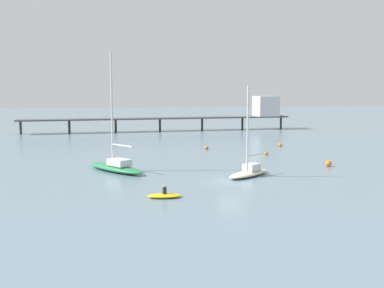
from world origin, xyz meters
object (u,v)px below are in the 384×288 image
Objects in this scene: pier at (226,111)px; mooring_buoy_inner at (329,163)px; mooring_buoy_mid at (280,145)px; sailboat_green at (116,165)px; mooring_buoy_outer at (266,153)px; mooring_buoy_far at (207,148)px; dinghy_yellow at (165,195)px; sailboat_cream at (249,171)px.

pier reaches higher than mooring_buoy_inner.
mooring_buoy_inner reaches higher than mooring_buoy_mid.
sailboat_green is 23.32m from mooring_buoy_outer.
mooring_buoy_outer is at bearing -122.49° from mooring_buoy_mid.
pier is 104.46× the size of mooring_buoy_far.
mooring_buoy_mid is 19.86m from mooring_buoy_inner.
sailboat_green is (-26.76, -51.08, -3.68)m from pier.
dinghy_yellow is 25.01m from mooring_buoy_inner.
pier is at bearing 70.48° from dinghy_yellow.
mooring_buoy_outer is at bearing 63.56° from sailboat_cream.
pier is 33.02m from mooring_buoy_mid.
dinghy_yellow is 32.63m from mooring_buoy_far.
mooring_buoy_mid is 12.84m from mooring_buoy_far.
sailboat_green reaches higher than mooring_buoy_outer.
mooring_buoy_mid is at bearing 5.86° from mooring_buoy_far.
pier is 42.43m from mooring_buoy_outer.
sailboat_green is 32.83m from mooring_buoy_mid.
sailboat_green is 23.22× the size of mooring_buoy_far.
sailboat_green is 1.40× the size of sailboat_cream.
pier is at bearing 62.35° from sailboat_green.
mooring_buoy_inner is (11.45, 4.19, -0.23)m from sailboat_cream.
dinghy_yellow is 29.01m from mooring_buoy_outer.
pier is 58.27m from sailboat_cream.
sailboat_cream reaches higher than mooring_buoy_outer.
dinghy_yellow is at bearing -74.80° from sailboat_green.
sailboat_cream is (14.05, -5.65, -0.13)m from sailboat_green.
pier reaches higher than mooring_buoy_far.
mooring_buoy_inner is 21.52m from mooring_buoy_far.
pier is 102.42× the size of mooring_buoy_mid.
sailboat_cream is 16.24× the size of mooring_buoy_mid.
mooring_buoy_far is at bearing -174.14° from mooring_buoy_mid.
sailboat_cream is at bearing -159.92° from mooring_buoy_inner.
mooring_buoy_mid is (0.49, -32.76, -4.12)m from pier.
dinghy_yellow is at bearing -150.43° from mooring_buoy_inner.
dinghy_yellow is at bearing -109.18° from mooring_buoy_far.
mooring_buoy_far is (14.47, 17.01, -0.45)m from sailboat_green.
dinghy_yellow is 5.19× the size of mooring_buoy_far.
mooring_buoy_outer is at bearing -97.25° from pier.
sailboat_green is at bearing -146.08° from mooring_buoy_mid.
mooring_buoy_inner is 1.46× the size of mooring_buoy_outer.
dinghy_yellow is at bearing -141.62° from sailboat_cream.
sailboat_green reaches higher than sailboat_cream.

